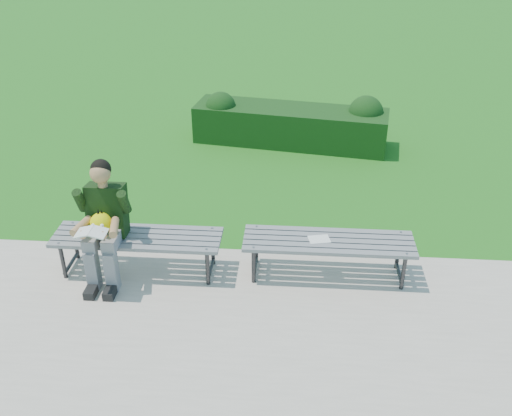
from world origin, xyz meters
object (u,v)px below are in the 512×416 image
bench_left (137,240)px  bench_right (328,244)px  seated_boy (104,219)px  hedge (292,123)px  paper_sheet (319,239)px

bench_left → bench_right: bearing=2.0°
bench_right → seated_boy: bearing=-175.9°
hedge → paper_sheet: size_ratio=12.86×
bench_left → paper_sheet: (1.94, 0.07, 0.06)m
hedge → bench_right: bearing=-83.1°
bench_left → seated_boy: (-0.30, -0.09, 0.30)m
hedge → paper_sheet: hedge is taller
hedge → seated_boy: size_ratio=2.44×
paper_sheet → bench_left: bearing=-177.8°
bench_left → seated_boy: 0.43m
bench_right → paper_sheet: size_ratio=7.23×
seated_boy → paper_sheet: (2.24, 0.17, -0.24)m
bench_left → bench_right: 2.04m
bench_left → bench_right: (2.04, 0.07, 0.00)m
seated_boy → hedge: bearing=64.0°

